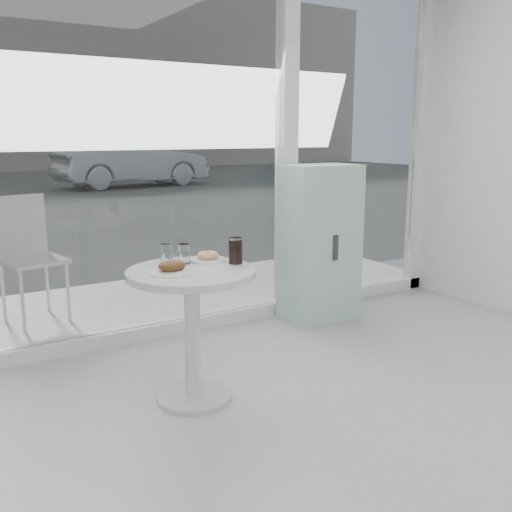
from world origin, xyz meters
TOP-DOWN VIEW (x-y plane):
  - storefront at (0.07, 3.00)m, footprint 5.00×0.14m
  - main_table at (-0.50, 1.90)m, footprint 0.72×0.72m
  - patio_deck at (0.00, 3.80)m, footprint 5.60×1.60m
  - mint_cabinet at (1.03, 2.70)m, footprint 0.60×0.43m
  - patio_chair at (-1.03, 3.76)m, footprint 0.51×0.51m
  - car_silver at (3.96, 15.22)m, footprint 4.51×1.98m
  - plate_fritter at (-0.62, 1.88)m, footprint 0.25×0.25m
  - plate_donut at (-0.32, 2.05)m, footprint 0.22×0.22m
  - water_tumbler_a at (-0.55, 2.13)m, footprint 0.07×0.07m
  - water_tumbler_b at (-0.46, 2.07)m, footprint 0.07×0.07m
  - cola_glass at (-0.21, 1.90)m, footprint 0.08×0.08m

SIDE VIEW (x-z plane):
  - patio_deck at x=0.00m, z-range 0.00..0.05m
  - main_table at x=-0.50m, z-range 0.17..0.94m
  - patio_chair at x=-1.03m, z-range 0.12..1.10m
  - mint_cabinet at x=1.03m, z-range 0.00..1.27m
  - car_silver at x=3.96m, z-range 0.00..1.44m
  - plate_donut at x=-0.32m, z-range 0.76..0.82m
  - plate_fritter at x=-0.62m, z-range 0.76..0.83m
  - water_tumbler_a at x=-0.55m, z-range 0.76..0.87m
  - water_tumbler_b at x=-0.46m, z-range 0.76..0.88m
  - cola_glass at x=-0.21m, z-range 0.77..0.92m
  - storefront at x=0.07m, z-range 0.21..3.21m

